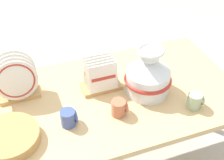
{
  "coord_description": "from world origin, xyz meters",
  "views": [
    {
      "loc": [
        -0.45,
        -1.24,
        1.88
      ],
      "look_at": [
        0.0,
        0.0,
        0.82
      ],
      "focal_mm": 50.0,
      "sensor_mm": 36.0,
      "label": 1
    }
  ],
  "objects": [
    {
      "name": "dish_rack_round_plates",
      "position": [
        -0.49,
        0.17,
        0.82
      ],
      "size": [
        0.23,
        0.15,
        0.26
      ],
      "color": "tan",
      "rests_on": "display_table"
    },
    {
      "name": "display_table",
      "position": [
        0.0,
        0.0,
        0.63
      ],
      "size": [
        1.46,
        0.82,
        0.71
      ],
      "color": "tan",
      "rests_on": "ground_plane"
    },
    {
      "name": "wicker_charger_stack",
      "position": [
        -0.58,
        -0.15,
        0.74
      ],
      "size": [
        0.3,
        0.3,
        0.05
      ],
      "color": "tan",
      "rests_on": "display_table"
    },
    {
      "name": "mug_terracotta_glaze",
      "position": [
        -0.02,
        -0.15,
        0.76
      ],
      "size": [
        0.08,
        0.08,
        0.09
      ],
      "color": "#B76647",
      "rests_on": "display_table"
    },
    {
      "name": "mug_cobalt_glaze",
      "position": [
        -0.28,
        -0.13,
        0.76
      ],
      "size": [
        0.08,
        0.08,
        0.09
      ],
      "color": "#42569E",
      "rests_on": "display_table"
    },
    {
      "name": "ceramic_vase",
      "position": [
        0.2,
        -0.04,
        0.83
      ],
      "size": [
        0.27,
        0.27,
        0.29
      ],
      "color": "silver",
      "rests_on": "display_table"
    },
    {
      "name": "dish_rack_square_plates",
      "position": [
        -0.04,
        0.09,
        0.78
      ],
      "size": [
        0.22,
        0.14,
        0.19
      ],
      "color": "tan",
      "rests_on": "display_table"
    },
    {
      "name": "mug_sage_glaze",
      "position": [
        0.38,
        -0.24,
        0.76
      ],
      "size": [
        0.08,
        0.08,
        0.09
      ],
      "color": "#9EB28E",
      "rests_on": "display_table"
    }
  ]
}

